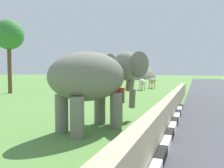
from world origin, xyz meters
TOP-DOWN VIEW (x-y plane):
  - striped_curb at (-0.35, 3.63)m, footprint 16.20×0.20m
  - barrier_parapet at (2.00, 3.93)m, footprint 28.00×0.36m
  - elephant at (2.23, 6.20)m, footprint 4.02×3.26m
  - person_handler at (3.32, 5.76)m, footprint 0.44×0.58m
  - bus_orange at (22.19, 14.95)m, footprint 8.89×4.48m
  - cow_near at (18.48, 8.38)m, footprint 1.87×1.23m
  - cow_mid at (21.28, 7.79)m, footprint 1.83×1.35m
  - tree_distant at (10.64, 19.15)m, footprint 2.73×2.73m
  - hill_east at (55.00, 28.42)m, footprint 37.36×29.89m

SIDE VIEW (x-z plane):
  - hill_east at x=55.00m, z-range -6.97..6.97m
  - striped_curb at x=-0.35m, z-range 0.00..0.24m
  - barrier_parapet at x=2.00m, z-range 0.00..1.00m
  - cow_near at x=18.48m, z-range 0.26..1.48m
  - cow_mid at x=21.28m, z-range 0.26..1.48m
  - person_handler at x=3.32m, z-range 0.10..1.75m
  - elephant at x=2.23m, z-range 0.42..3.27m
  - bus_orange at x=22.19m, z-range 0.33..3.83m
  - tree_distant at x=10.64m, z-range 1.95..8.77m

